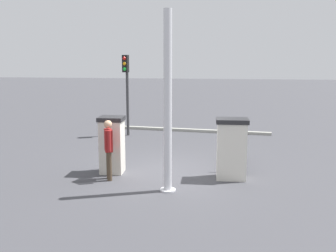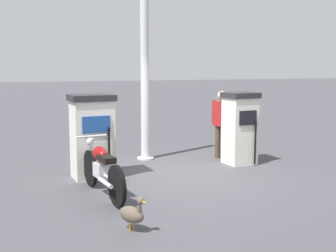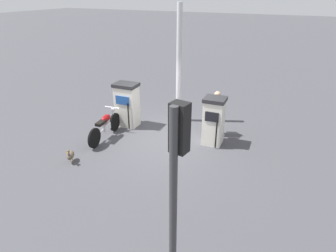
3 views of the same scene
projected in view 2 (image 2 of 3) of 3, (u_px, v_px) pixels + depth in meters
ground_plane at (182, 176)px, 8.70m from camera, size 120.00×120.00×0.00m
fuel_pump_near at (92, 136)px, 8.51m from camera, size 0.71×0.90×1.67m
fuel_pump_far at (240, 128)px, 9.75m from camera, size 0.69×0.73×1.64m
motorcycle_near_pump at (102, 168)px, 7.37m from camera, size 2.04×0.56×0.98m
attendant_person at (221, 120)px, 10.29m from camera, size 0.56×0.33×1.64m
wandering_duck at (132, 214)px, 5.77m from camera, size 0.48×0.37×0.51m
canopy_support_pole at (145, 71)px, 10.08m from camera, size 0.40×0.40×4.39m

